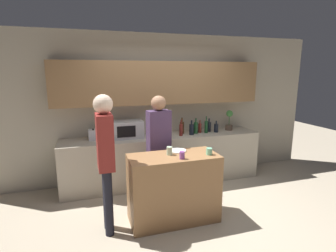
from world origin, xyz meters
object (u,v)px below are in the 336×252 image
(microwave, at_px, (128,129))
(bottle_1, at_px, (182,127))
(cup_0, at_px, (209,151))
(cup_1, at_px, (169,151))
(cup_2, at_px, (182,155))
(toaster, at_px, (96,135))
(bottle_6, at_px, (209,126))
(person_left, at_px, (105,152))
(potted_plant, at_px, (229,120))
(plate_on_island, at_px, (177,150))
(person_center, at_px, (159,141))
(bottle_7, at_px, (216,128))
(bottle_0, at_px, (181,130))
(bottle_5, at_px, (206,127))
(bottle_3, at_px, (196,128))
(bottle_4, at_px, (200,128))
(bottle_2, at_px, (192,129))

(microwave, xyz_separation_m, bottle_1, (1.02, 0.01, -0.04))
(cup_0, relative_size, cup_1, 0.82)
(microwave, distance_m, cup_2, 1.57)
(toaster, relative_size, bottle_6, 1.02)
(cup_2, height_order, person_left, person_left)
(potted_plant, xyz_separation_m, plate_on_island, (-1.50, -1.17, -0.14))
(person_center, bearing_deg, person_left, 27.75)
(bottle_7, relative_size, cup_1, 2.01)
(plate_on_island, relative_size, person_center, 0.15)
(microwave, bearing_deg, plate_on_island, -66.41)
(bottle_0, height_order, cup_2, bottle_0)
(toaster, bearing_deg, plate_on_island, -48.25)
(bottle_1, height_order, cup_0, bottle_1)
(bottle_5, bearing_deg, bottle_0, -172.07)
(cup_1, bearing_deg, person_center, 91.37)
(bottle_3, distance_m, bottle_5, 0.21)
(bottle_5, relative_size, plate_on_island, 1.22)
(bottle_0, bearing_deg, plate_on_island, -113.18)
(bottle_4, xyz_separation_m, person_left, (-1.85, -1.33, 0.08))
(bottle_1, xyz_separation_m, bottle_6, (0.56, -0.00, -0.02))
(bottle_0, xyz_separation_m, cup_1, (-0.58, -1.13, -0.01))
(microwave, xyz_separation_m, bottle_0, (0.94, -0.16, -0.04))
(bottle_0, relative_size, bottle_1, 0.98)
(microwave, bearing_deg, bottle_1, 0.36)
(bottle_2, distance_m, cup_0, 1.33)
(potted_plant, height_order, bottle_0, potted_plant)
(bottle_0, distance_m, cup_0, 1.29)
(microwave, bearing_deg, bottle_6, 0.13)
(bottle_0, height_order, bottle_1, bottle_1)
(toaster, bearing_deg, bottle_0, -6.39)
(microwave, xyz_separation_m, bottle_4, (1.37, -0.03, -0.06))
(bottle_0, bearing_deg, person_left, -139.93)
(plate_on_island, height_order, person_left, person_left)
(bottle_1, height_order, bottle_5, bottle_5)
(microwave, distance_m, bottle_6, 1.57)
(bottle_4, bearing_deg, bottle_3, -154.92)
(bottle_0, xyz_separation_m, person_left, (-1.42, -1.19, 0.06))
(toaster, relative_size, potted_plant, 0.66)
(bottle_6, bearing_deg, bottle_4, -171.21)
(cup_0, bearing_deg, bottle_2, 77.74)
(cup_0, relative_size, person_center, 0.05)
(bottle_1, relative_size, plate_on_island, 1.16)
(bottle_0, relative_size, cup_0, 3.24)
(bottle_4, bearing_deg, cup_2, -121.63)
(bottle_7, distance_m, cup_1, 1.79)
(bottle_1, xyz_separation_m, cup_2, (-0.56, -1.51, -0.02))
(plate_on_island, bearing_deg, bottle_6, 47.62)
(toaster, bearing_deg, potted_plant, 0.00)
(microwave, relative_size, plate_on_island, 2.00)
(bottle_0, distance_m, person_left, 1.85)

